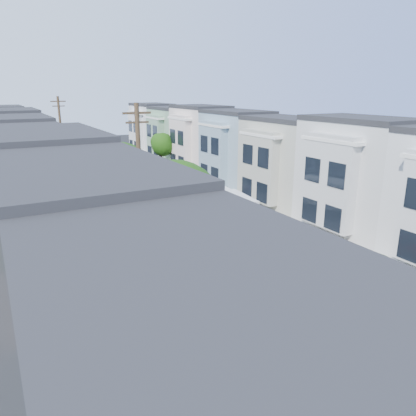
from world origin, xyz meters
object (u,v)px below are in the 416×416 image
Objects in this scene: tree_c at (119,178)px; tree_b at (173,210)px; tree_a at (345,340)px; parked_left_c at (183,274)px; fedex_truck at (227,210)px; parked_right_d at (155,172)px; utility_pole_near at (141,192)px; parked_right_c at (193,189)px; lead_sedan at (178,194)px; parked_left_d at (118,216)px; utility_pole_far at (62,142)px; parked_right_b at (342,259)px; tree_d at (84,160)px; parked_left_b at (282,364)px; tree_e at (55,142)px; parked_right_a at (416,292)px; tree_far_r at (162,145)px.

tree_b is at bearing -90.00° from tree_c.
tree_a is 1.58× the size of parked_left_c.
fedex_truck is 1.69× the size of parked_right_d.
utility_pole_near reaches higher than parked_right_c.
fedex_truck is (8.67, 4.62, -3.48)m from utility_pole_near.
parked_left_d is (-7.46, -4.38, 0.07)m from lead_sedan.
tree_a is 0.70× the size of utility_pole_far.
tree_c is 1.96× the size of parked_right_b.
parked_left_d is at bearing 92.17° from parked_left_c.
tree_d is 26.85m from parked_left_b.
tree_e reaches higher than lead_sedan.
tree_e is at bearing 114.75° from fedex_truck.
parked_left_d is (-7.27, 5.62, -0.96)m from fedex_truck.
parked_right_a is at bearing -42.38° from utility_pole_near.
parked_left_b is 11.68m from parked_right_b.
utility_pole_far reaches higher than tree_b.
tree_b is at bearing 172.59° from parked_right_b.
fedex_truck is (-4.52, -24.35, -2.04)m from tree_far_r.
parked_right_b is (2.34, -19.76, -0.03)m from lead_sedan.
lead_sedan is at bearing -98.50° from parked_right_d.
utility_pole_near is at bearing -127.09° from parked_right_c.
fedex_truck is 1.33× the size of parked_left_b.
tree_c is 25.65m from parked_right_d.
lead_sedan is 8.65m from parked_left_d.
parked_right_d is at bearing 67.37° from utility_pole_near.
tree_far_r is at bearing 79.42° from parked_right_c.
utility_pole_near is (0.00, -31.49, 0.51)m from tree_e.
tree_c is at bearing 134.99° from parked_right_b.
parked_left_d is at bearing -73.66° from tree_d.
parked_left_b is at bearing 70.66° from tree_a.
tree_b is 30.68m from utility_pole_far.
tree_a is at bearing -90.00° from tree_b.
utility_pole_far is 2.60× the size of parked_right_b.
tree_b is at bearing -90.03° from utility_pole_near.
tree_d is 1.86× the size of parked_right_b.
tree_c reaches higher than parked_left_b.
utility_pole_far reaches higher than parked_right_d.
tree_d is 16.83m from parked_right_d.
parked_left_c is (1.40, -17.54, -4.06)m from tree_d.
parked_left_d is at bearing -151.96° from parked_right_c.
utility_pole_near is (0.00, 4.68, -0.18)m from tree_b.
tree_d is 0.72× the size of utility_pole_far.
utility_pole_far is 38.17m from parked_right_a.
tree_a is at bearing -90.00° from utility_pole_far.
utility_pole_near is 2.56× the size of lead_sedan.
fedex_truck reaches higher than parked_left_c.
tree_d is at bearing -133.41° from tree_far_r.
parked_left_d is 22.69m from parked_right_a.
tree_far_r is 1.20× the size of parked_right_a.
parked_left_b is at bearing -111.60° from parked_right_c.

